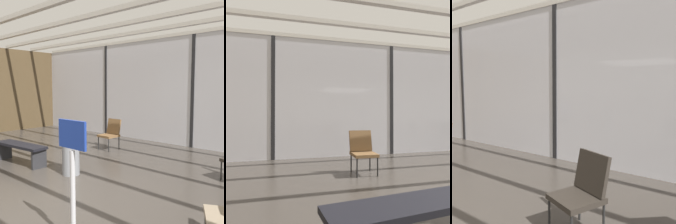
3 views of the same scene
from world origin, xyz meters
The scene contains 10 objects.
ground_plane centered at (0.00, 0.00, 0.00)m, with size 60.00×60.00×0.00m, color #38332D.
glass_curtain_wall centered at (0.00, 5.20, 1.66)m, with size 14.00×0.08×3.33m, color silver.
window_mullion_0 centered at (-3.50, 5.20, 1.66)m, with size 0.10×0.12×3.33m, color black.
window_mullion_1 centered at (0.00, 5.20, 1.66)m, with size 0.10×0.12×3.33m, color black.
ceiling_slats centered at (0.00, 1.90, 3.38)m, with size 13.72×6.72×0.10m.
parked_airplane centered at (-1.45, 9.38, 2.11)m, with size 11.02×4.22×4.22m.
lounge_chair_1 centered at (-1.64, 3.39, 0.49)m, with size 0.50×0.54×0.87m.
waiting_bench centered at (-2.21, 0.85, 0.36)m, with size 1.53×0.54×0.47m.
trash_bin centered at (-0.70, 1.13, 0.43)m, with size 0.38×0.38×0.86m.
info_sign centered at (1.29, -0.48, 0.68)m, with size 0.44×0.32×1.44m.
Camera 1 is at (3.62, -2.41, 1.81)m, focal length 43.88 mm.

